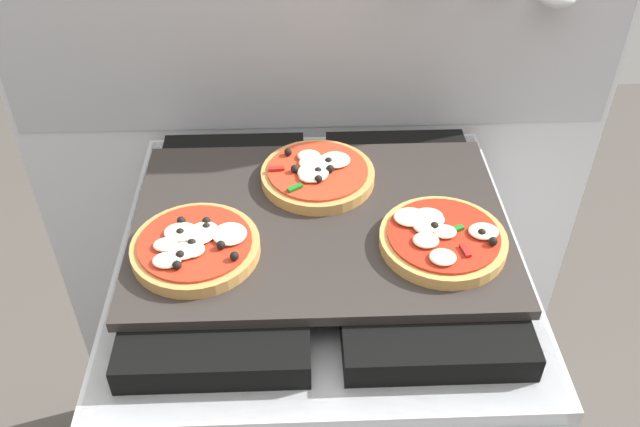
# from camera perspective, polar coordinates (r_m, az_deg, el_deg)

# --- Properties ---
(kitchen_backsplash) EXTENTS (1.10, 0.09, 1.55)m
(kitchen_backsplash) POSITION_cam_1_polar(r_m,az_deg,el_deg) (1.33, -0.46, 4.58)
(kitchen_backsplash) COLOR silver
(kitchen_backsplash) RESTS_ON ground_plane
(stove) EXTENTS (0.60, 0.64, 0.90)m
(stove) POSITION_cam_1_polar(r_m,az_deg,el_deg) (1.34, 0.00, -15.95)
(stove) COLOR #B7BABF
(stove) RESTS_ON ground_plane
(baking_tray) EXTENTS (0.54, 0.38, 0.02)m
(baking_tray) POSITION_cam_1_polar(r_m,az_deg,el_deg) (0.99, -0.00, -0.80)
(baking_tray) COLOR #2D2826
(baking_tray) RESTS_ON stove
(pizza_left) EXTENTS (0.18, 0.18, 0.03)m
(pizza_left) POSITION_cam_1_polar(r_m,az_deg,el_deg) (0.94, -10.35, -2.69)
(pizza_left) COLOR #C18947
(pizza_left) RESTS_ON baking_tray
(pizza_right) EXTENTS (0.18, 0.18, 0.03)m
(pizza_right) POSITION_cam_1_polar(r_m,az_deg,el_deg) (0.95, 10.15, -2.03)
(pizza_right) COLOR tan
(pizza_right) RESTS_ON baking_tray
(pizza_center) EXTENTS (0.18, 0.18, 0.03)m
(pizza_center) POSITION_cam_1_polar(r_m,az_deg,el_deg) (1.05, -0.14, 3.39)
(pizza_center) COLOR #C18947
(pizza_center) RESTS_ON baking_tray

